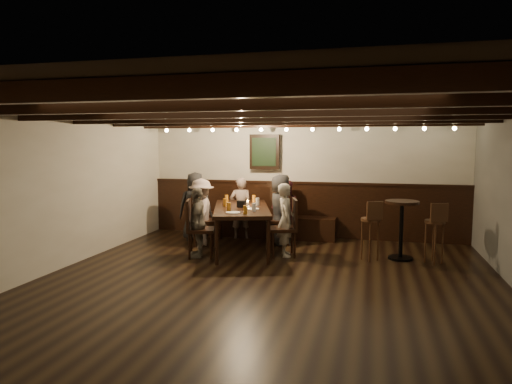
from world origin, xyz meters
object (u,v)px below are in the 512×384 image
(chair_right_far, at_px, (284,238))
(person_bench_left, at_px, (196,206))
(chair_left_near, at_px, (203,230))
(bar_stool_right, at_px, (434,241))
(person_right_near, at_px, (280,209))
(person_left_far, at_px, (198,222))
(chair_right_near, at_px, (279,229))
(person_bench_right, at_px, (286,210))
(high_top_table, at_px, (402,221))
(dining_table, at_px, (241,211))
(person_right_far, at_px, (286,220))
(person_bench_centre, at_px, (241,208))
(chair_left_far, at_px, (200,239))
(person_left_near, at_px, (201,212))
(bar_stool_left, at_px, (370,238))

(chair_right_far, relative_size, person_bench_left, 0.72)
(chair_left_near, height_order, bar_stool_right, bar_stool_right)
(chair_left_near, bearing_deg, chair_right_far, 58.02)
(person_right_near, bearing_deg, person_left_far, 120.96)
(person_left_far, bearing_deg, chair_right_far, 90.00)
(person_bench_left, height_order, bar_stool_right, person_bench_left)
(person_bench_left, distance_m, person_left_far, 1.36)
(chair_right_near, relative_size, person_bench_left, 0.71)
(chair_left_near, distance_m, person_right_near, 1.52)
(person_bench_right, distance_m, high_top_table, 2.41)
(dining_table, bearing_deg, person_right_far, -30.96)
(person_bench_centre, bearing_deg, person_right_far, 116.57)
(dining_table, distance_m, person_left_far, 0.88)
(person_bench_centre, bearing_deg, chair_left_far, 64.34)
(person_bench_right, xyz_separation_m, person_left_near, (-1.45, -0.91, 0.04))
(chair_left_near, distance_m, chair_left_far, 0.90)
(person_bench_right, bearing_deg, bar_stool_left, 125.16)
(high_top_table, bearing_deg, chair_right_near, 164.78)
(chair_left_far, height_order, person_bench_centre, person_bench_centre)
(person_bench_centre, xyz_separation_m, person_left_far, (-0.28, -1.65, -0.03))
(person_bench_centre, xyz_separation_m, person_bench_right, (0.90, 0.12, -0.03))
(person_bench_left, height_order, person_left_near, person_bench_left)
(person_left_far, bearing_deg, person_bench_left, -173.66)
(person_right_near, relative_size, person_right_far, 1.07)
(dining_table, bearing_deg, bar_stool_left, -21.16)
(chair_right_near, distance_m, person_left_far, 1.75)
(person_bench_centre, bearing_deg, bar_stool_right, 145.55)
(person_left_far, bearing_deg, person_bench_right, 129.29)
(person_right_far, distance_m, bar_stool_right, 2.42)
(chair_left_near, xyz_separation_m, person_right_far, (1.67, -0.43, 0.33))
(dining_table, distance_m, person_right_near, 0.88)
(person_right_far, bearing_deg, person_right_near, 0.00)
(person_bench_centre, bearing_deg, high_top_table, 145.52)
(chair_right_near, relative_size, chair_right_far, 0.98)
(person_right_far, bearing_deg, chair_left_near, 58.53)
(chair_right_near, distance_m, person_right_near, 0.38)
(chair_left_far, bearing_deg, person_bench_right, 129.79)
(dining_table, distance_m, chair_left_far, 0.95)
(person_left_near, bearing_deg, dining_table, 59.04)
(chair_left_far, xyz_separation_m, person_bench_centre, (0.25, 1.65, 0.32))
(chair_left_far, distance_m, bar_stool_right, 3.85)
(chair_left_far, xyz_separation_m, bar_stool_left, (2.81, 0.48, 0.07))
(person_right_far, bearing_deg, dining_table, 59.04)
(person_bench_right, distance_m, person_right_far, 1.36)
(chair_right_near, bearing_deg, bar_stool_left, -132.36)
(person_bench_left, relative_size, person_bench_centre, 1.09)
(person_bench_right, xyz_separation_m, person_right_near, (-0.01, -0.47, 0.08))
(chair_right_near, relative_size, person_bench_centre, 0.78)
(dining_table, bearing_deg, person_bench_right, 45.00)
(person_right_far, bearing_deg, person_bench_left, 50.71)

